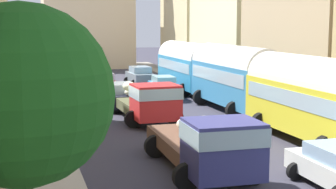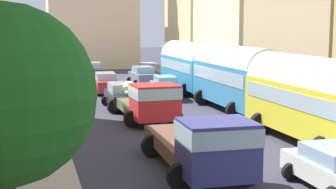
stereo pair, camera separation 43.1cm
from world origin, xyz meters
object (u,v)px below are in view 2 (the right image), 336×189
object	(u,v)px
cargo_truck_1	(146,100)
car_3	(335,168)
parked_bus_3	(189,65)
car_5	(143,76)
parked_bus_1	(313,97)
parked_bus_2	(234,75)
cargo_truck_0	(203,144)
car_1	(106,83)
car_2	(94,70)
car_0	(122,96)
car_4	(165,87)
pedestrian_1	(51,138)

from	to	relation	value
cargo_truck_1	car_3	distance (m)	13.25
parked_bus_3	car_5	bearing A→B (deg)	115.42
parked_bus_1	parked_bus_2	size ratio (longest dim) A/B	1.02
cargo_truck_0	car_1	size ratio (longest dim) A/B	1.70
parked_bus_2	car_2	size ratio (longest dim) A/B	1.99
parked_bus_1	car_0	bearing A→B (deg)	119.03
parked_bus_1	car_0	xyz separation A→B (m)	(-6.48, 11.68, -1.34)
car_1	cargo_truck_0	bearing A→B (deg)	-89.65
car_3	car_4	bearing A→B (deg)	90.27
car_2	car_3	world-z (taller)	car_2
parked_bus_1	car_5	size ratio (longest dim) A/B	2.23
car_4	parked_bus_2	bearing A→B (deg)	-64.77
parked_bus_1	cargo_truck_0	bearing A→B (deg)	-151.40
cargo_truck_1	car_2	bearing A→B (deg)	90.18
parked_bus_2	car_0	size ratio (longest dim) A/B	2.02
car_1	pedestrian_1	size ratio (longest dim) A/B	2.36
car_2	car_4	xyz separation A→B (m)	(3.26, -14.73, 0.03)
cargo_truck_1	car_2	distance (m)	22.69
car_0	car_5	xyz separation A→B (m)	(3.95, 11.64, 0.00)
cargo_truck_0	car_0	size ratio (longest dim) A/B	1.69
car_2	car_1	bearing A→B (deg)	-92.19
car_2	car_4	bearing A→B (deg)	-77.51
car_4	car_5	size ratio (longest dim) A/B	1.02
car_4	pedestrian_1	bearing A→B (deg)	-119.30
car_0	pedestrian_1	xyz separation A→B (m)	(-4.91, -12.13, 0.24)
car_1	car_4	distance (m)	5.34
parked_bus_3	car_1	size ratio (longest dim) A/B	2.03
parked_bus_2	car_1	distance (m)	11.80
car_1	car_2	bearing A→B (deg)	87.81
cargo_truck_1	car_4	distance (m)	8.58
car_4	pedestrian_1	xyz separation A→B (m)	(-8.61, -15.34, 0.23)
car_2	car_4	distance (m)	15.09
parked_bus_3	parked_bus_1	bearing A→B (deg)	-90.00
parked_bus_3	car_2	bearing A→B (deg)	117.46
parked_bus_1	parked_bus_3	xyz separation A→B (m)	(0.00, 18.00, -0.01)
car_1	car_3	bearing A→B (deg)	-81.29
parked_bus_3	cargo_truck_0	world-z (taller)	parked_bus_3
parked_bus_1	cargo_truck_1	xyz separation A→B (m)	(-5.97, 6.95, -0.95)
car_4	cargo_truck_0	bearing A→B (deg)	-100.93
car_1	car_5	world-z (taller)	car_5
car_1	car_4	bearing A→B (deg)	-46.48
cargo_truck_1	car_1	world-z (taller)	cargo_truck_1
cargo_truck_0	car_2	world-z (taller)	cargo_truck_0
car_1	parked_bus_2	bearing A→B (deg)	-56.54
car_3	cargo_truck_1	bearing A→B (deg)	104.38
car_5	car_2	bearing A→B (deg)	119.12
parked_bus_2	car_4	xyz separation A→B (m)	(-2.78, 5.90, -1.41)
parked_bus_3	car_4	bearing A→B (deg)	-131.89
parked_bus_1	car_1	distance (m)	19.90
cargo_truck_1	pedestrian_1	distance (m)	9.16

